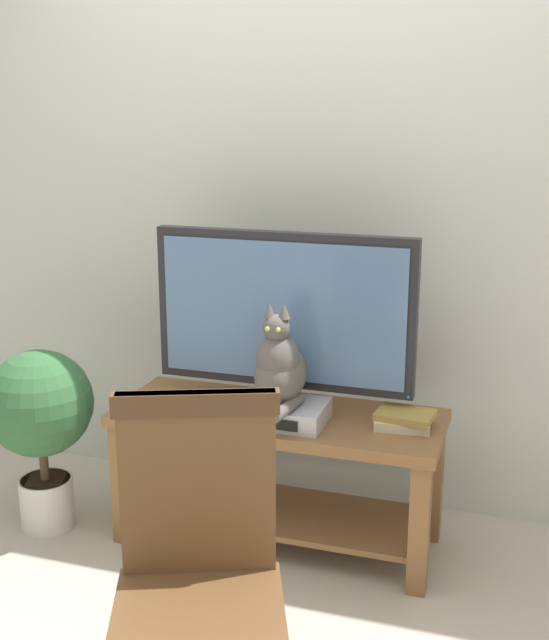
% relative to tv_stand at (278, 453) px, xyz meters
% --- Properties ---
extents(ground_plane, '(12.00, 12.00, 0.00)m').
position_rel_tv_stand_xyz_m(ground_plane, '(-0.02, -0.61, -0.38)').
color(ground_plane, '#ADA393').
extents(back_wall, '(7.00, 0.12, 2.80)m').
position_rel_tv_stand_xyz_m(back_wall, '(-0.02, 0.52, 1.02)').
color(back_wall, '#B7BCB2').
rests_on(back_wall, ground).
extents(tv_stand, '(1.28, 0.50, 0.55)m').
position_rel_tv_stand_xyz_m(tv_stand, '(0.00, 0.00, 0.00)').
color(tv_stand, brown).
rests_on(tv_stand, ground).
extents(tv, '(1.03, 0.20, 0.70)m').
position_rel_tv_stand_xyz_m(tv, '(0.00, 0.06, 0.55)').
color(tv, black).
rests_on(tv, tv_stand).
extents(media_box, '(0.34, 0.25, 0.08)m').
position_rel_tv_stand_xyz_m(media_box, '(0.04, -0.09, 0.21)').
color(media_box, '#ADADB2').
rests_on(media_box, tv_stand).
extents(cat, '(0.19, 0.35, 0.40)m').
position_rel_tv_stand_xyz_m(cat, '(0.04, -0.10, 0.40)').
color(cat, '#514C47').
rests_on(cat, media_box).
extents(wooden_chair, '(0.55, 0.55, 1.02)m').
position_rel_tv_stand_xyz_m(wooden_chair, '(0.16, -1.16, 0.21)').
color(wooden_chair, brown).
rests_on(wooden_chair, ground).
extents(book_stack, '(0.23, 0.17, 0.06)m').
position_rel_tv_stand_xyz_m(book_stack, '(0.49, 0.00, 0.20)').
color(book_stack, beige).
rests_on(book_stack, tv_stand).
extents(potted_plant, '(0.44, 0.44, 0.77)m').
position_rel_tv_stand_xyz_m(potted_plant, '(-0.95, -0.19, 0.12)').
color(potted_plant, beige).
rests_on(potted_plant, ground).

